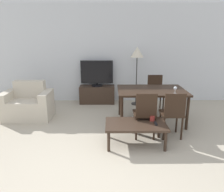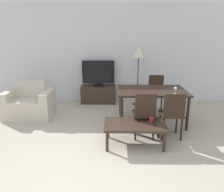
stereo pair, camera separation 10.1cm
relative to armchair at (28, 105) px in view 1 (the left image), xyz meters
The scene contains 14 objects.
ground_plane 2.77m from the armchair, 57.00° to the right, with size 18.00×18.00×0.00m, color #B2A893.
wall_back 2.31m from the armchair, 43.21° to the left, with size 7.67×0.06×2.70m.
armchair is the anchor object (origin of this frame).
tv_stand 1.90m from the armchair, 37.28° to the left, with size 0.96×0.38×0.49m.
tv 1.97m from the armchair, 37.22° to the left, with size 0.88×0.31×0.70m.
coffee_table 2.64m from the armchair, 28.87° to the right, with size 1.04×0.61×0.39m.
dining_table 2.79m from the armchair, ahead, with size 1.43×0.98×0.73m.
dining_chair_near 2.72m from the armchair, 22.46° to the right, with size 0.40×0.40×0.88m.
dining_chair_far 3.06m from the armchair, 10.31° to the left, with size 0.40×0.40×0.88m.
dining_chair_near_right 3.19m from the armchair, 19.02° to the right, with size 0.40×0.40×0.88m.
floor_lamp 2.96m from the armchair, 21.30° to the left, with size 0.34×0.34×1.56m.
remote_primary 2.96m from the armchair, 26.23° to the right, with size 0.04×0.15×0.02m.
cup_white_near 2.86m from the armchair, 23.92° to the right, with size 0.09×0.09×0.09m.
wine_glass_left 3.26m from the armchair, 10.50° to the right, with size 0.07×0.07×0.15m.
Camera 1 is at (0.38, -2.44, 1.86)m, focal length 35.00 mm.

